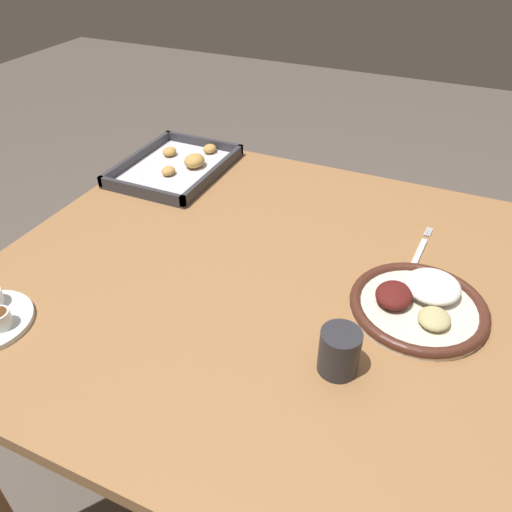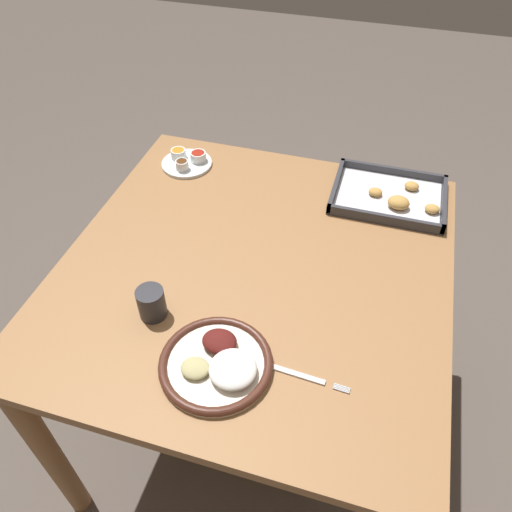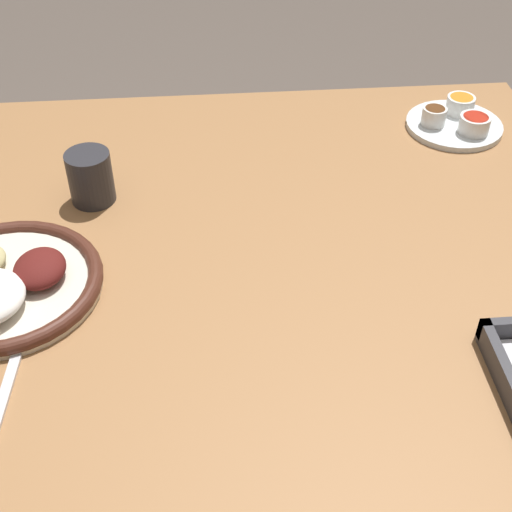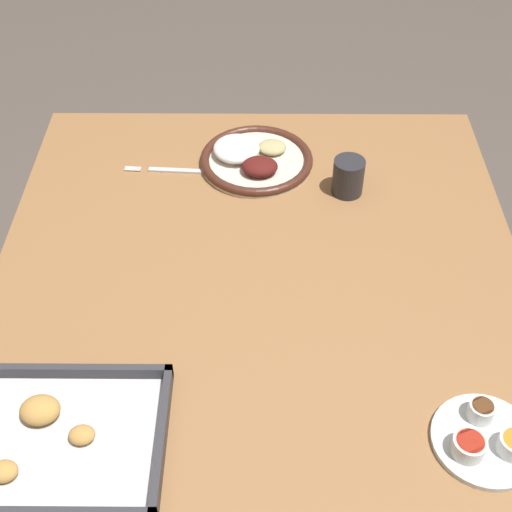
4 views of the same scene
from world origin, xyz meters
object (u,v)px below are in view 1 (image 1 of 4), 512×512
dinner_plate (419,303)px  fork (417,256)px  drinking_cup (339,351)px  baking_tray (178,166)px

dinner_plate → fork: bearing=10.2°
dinner_plate → drinking_cup: 0.22m
dinner_plate → fork: dinner_plate is taller
baking_tray → drinking_cup: (-0.49, -0.60, 0.03)m
fork → baking_tray: 0.67m
fork → baking_tray: (0.14, 0.66, 0.01)m
dinner_plate → drinking_cup: size_ratio=3.14×
fork → baking_tray: size_ratio=0.67×
fork → drinking_cup: 0.36m
dinner_plate → baking_tray: (0.30, 0.69, -0.00)m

